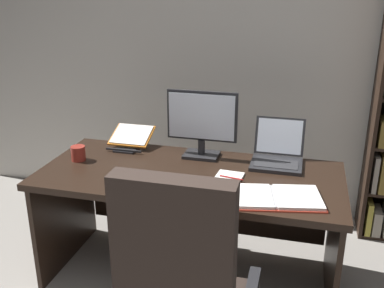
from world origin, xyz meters
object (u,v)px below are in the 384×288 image
object	(u,v)px
open_binder	(273,197)
pen	(231,178)
computer_mouse	(132,176)
desk	(193,196)
reading_stand_with_book	(131,138)
laptop	(277,155)
monitor	(202,125)
keyboard	(183,183)
notepad	(228,179)
coffee_mug	(78,153)

from	to	relation	value
open_binder	pen	world-z (taller)	open_binder
open_binder	pen	xyz separation A→B (m)	(-0.25, 0.18, 0.00)
computer_mouse	pen	world-z (taller)	computer_mouse
desk	reading_stand_with_book	bearing A→B (deg)	153.12
laptop	reading_stand_with_book	distance (m)	0.99
monitor	computer_mouse	bearing A→B (deg)	-124.32
desk	pen	bearing A→B (deg)	-25.09
laptop	computer_mouse	world-z (taller)	laptop
desk	keyboard	xyz separation A→B (m)	(0.01, -0.25, 0.20)
reading_stand_with_book	pen	size ratio (longest dim) A/B	1.98
notepad	pen	bearing A→B (deg)	0.00
monitor	keyboard	bearing A→B (deg)	-90.00
computer_mouse	reading_stand_with_book	xyz separation A→B (m)	(-0.21, 0.50, 0.04)
desk	notepad	size ratio (longest dim) A/B	8.41
laptop	reading_stand_with_book	xyz separation A→B (m)	(-0.98, 0.05, 0.01)
open_binder	notepad	xyz separation A→B (m)	(-0.27, 0.18, -0.01)
desk	coffee_mug	distance (m)	0.76
laptop	keyboard	size ratio (longest dim) A/B	0.77
keyboard	reading_stand_with_book	world-z (taller)	reading_stand_with_book
laptop	keyboard	world-z (taller)	laptop
monitor	laptop	distance (m)	0.50
coffee_mug	reading_stand_with_book	bearing A→B (deg)	55.25
desk	reading_stand_with_book	world-z (taller)	reading_stand_with_book
notepad	pen	distance (m)	0.02
desk	monitor	world-z (taller)	monitor
laptop	reading_stand_with_book	size ratio (longest dim) A/B	1.17
monitor	pen	bearing A→B (deg)	-51.50
laptop	desk	bearing A→B (deg)	-157.44
monitor	pen	size ratio (longest dim) A/B	3.19
reading_stand_with_book	open_binder	xyz separation A→B (m)	(1.00, -0.55, -0.05)
computer_mouse	notepad	bearing A→B (deg)	13.69
monitor	open_binder	world-z (taller)	monitor
desk	laptop	size ratio (longest dim) A/B	5.44
open_binder	reading_stand_with_book	bearing A→B (deg)	139.97
laptop	open_binder	world-z (taller)	laptop
keyboard	notepad	size ratio (longest dim) A/B	2.00
desk	monitor	size ratio (longest dim) A/B	3.96
desk	notepad	world-z (taller)	notepad
open_binder	keyboard	bearing A→B (deg)	162.98
laptop	monitor	bearing A→B (deg)	-178.92
desk	monitor	distance (m)	0.45
keyboard	notepad	bearing A→B (deg)	29.46
monitor	notepad	bearing A→B (deg)	-53.83
desk	keyboard	bearing A→B (deg)	-88.38
keyboard	open_binder	distance (m)	0.50
laptop	coffee_mug	bearing A→B (deg)	-167.51
coffee_mug	keyboard	bearing A→B (deg)	-13.93
keyboard	computer_mouse	xyz separation A→B (m)	(-0.30, 0.00, 0.01)
keyboard	notepad	distance (m)	0.26
notepad	coffee_mug	bearing A→B (deg)	176.85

